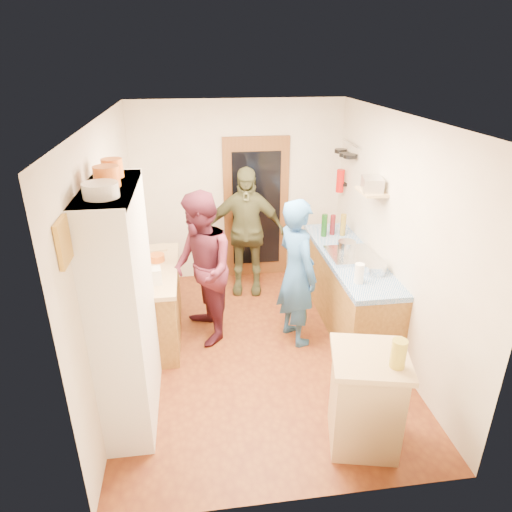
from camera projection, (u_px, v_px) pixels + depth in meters
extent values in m
cube|color=brown|center=(258.00, 349.00, 5.32)|extent=(3.00, 4.00, 0.02)
cube|color=silver|center=(259.00, 116.00, 4.26)|extent=(3.00, 4.00, 0.02)
cube|color=beige|center=(239.00, 192.00, 6.61)|extent=(3.00, 0.02, 2.60)
cube|color=beige|center=(303.00, 363.00, 2.97)|extent=(3.00, 0.02, 2.60)
cube|color=beige|center=(111.00, 253.00, 4.60)|extent=(0.02, 4.00, 2.60)
cube|color=beige|center=(395.00, 238.00, 4.98)|extent=(0.02, 4.00, 2.60)
cube|color=brown|center=(256.00, 209.00, 6.71)|extent=(0.95, 0.06, 2.10)
cube|color=black|center=(256.00, 210.00, 6.67)|extent=(0.70, 0.02, 1.70)
cube|color=white|center=(125.00, 309.00, 3.98)|extent=(0.40, 1.20, 2.20)
cube|color=white|center=(108.00, 189.00, 3.54)|extent=(0.40, 1.14, 0.04)
cylinder|color=white|center=(101.00, 190.00, 3.26)|extent=(0.26, 0.26, 0.11)
cylinder|color=orange|center=(107.00, 176.00, 3.51)|extent=(0.20, 0.20, 0.16)
cylinder|color=orange|center=(112.00, 168.00, 3.78)|extent=(0.17, 0.17, 0.16)
cube|color=olive|center=(153.00, 304.00, 5.40)|extent=(0.60, 1.40, 0.85)
cube|color=tan|center=(149.00, 270.00, 5.22)|extent=(0.64, 1.44, 0.05)
cube|color=white|center=(150.00, 276.00, 4.83)|extent=(0.25, 0.18, 0.17)
cylinder|color=white|center=(143.00, 266.00, 5.04)|extent=(0.20, 0.20, 0.19)
cylinder|color=orange|center=(157.00, 258.00, 5.37)|extent=(0.23, 0.23, 0.08)
cube|color=tan|center=(154.00, 248.00, 5.70)|extent=(0.34, 0.27, 0.02)
cube|color=olive|center=(347.00, 289.00, 5.75)|extent=(0.60, 2.20, 0.84)
cube|color=#0546A1|center=(350.00, 257.00, 5.57)|extent=(0.62, 2.22, 0.06)
cube|color=silver|center=(352.00, 255.00, 5.50)|extent=(0.55, 0.58, 0.04)
cylinder|color=silver|center=(347.00, 247.00, 5.51)|extent=(0.21, 0.21, 0.14)
cylinder|color=#143F14|center=(324.00, 225.00, 6.06)|extent=(0.09, 0.09, 0.31)
cylinder|color=#591419|center=(333.00, 225.00, 6.12)|extent=(0.08, 0.08, 0.28)
cylinder|color=olive|center=(343.00, 225.00, 6.09)|extent=(0.08, 0.08, 0.30)
cylinder|color=white|center=(359.00, 273.00, 4.84)|extent=(0.12, 0.12, 0.22)
cylinder|color=silver|center=(374.00, 268.00, 5.09)|extent=(0.30, 0.30, 0.11)
cube|color=tan|center=(365.00, 402.00, 3.88)|extent=(0.66, 0.66, 0.86)
cube|color=tan|center=(371.00, 358.00, 3.70)|extent=(0.74, 0.74, 0.05)
cube|color=white|center=(364.00, 353.00, 3.74)|extent=(0.40, 0.35, 0.02)
cylinder|color=#AD9E2D|center=(399.00, 354.00, 3.51)|extent=(0.14, 0.14, 0.24)
cylinder|color=silver|center=(351.00, 144.00, 6.05)|extent=(0.02, 0.65, 0.02)
cylinder|color=black|center=(350.00, 156.00, 5.93)|extent=(0.18, 0.18, 0.05)
cylinder|color=black|center=(345.00, 155.00, 6.12)|extent=(0.16, 0.16, 0.05)
cylinder|color=black|center=(341.00, 151.00, 6.30)|extent=(0.17, 0.17, 0.05)
cube|color=tan|center=(371.00, 192.00, 5.21)|extent=(0.26, 0.42, 0.03)
cube|color=silver|center=(372.00, 184.00, 5.17)|extent=(0.28, 0.34, 0.15)
cube|color=black|center=(344.00, 184.00, 6.45)|extent=(0.06, 0.10, 0.04)
cylinder|color=red|center=(340.00, 181.00, 6.42)|extent=(0.11, 0.11, 0.32)
cube|color=gold|center=(63.00, 242.00, 2.90)|extent=(0.03, 0.25, 0.30)
imported|color=#295999|center=(301.00, 273.00, 5.16)|extent=(0.61, 0.74, 1.74)
imported|color=#471826|center=(203.00, 268.00, 5.22)|extent=(0.86, 1.00, 1.80)
imported|color=#404126|center=(247.00, 232.00, 6.26)|extent=(1.12, 0.62, 1.81)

